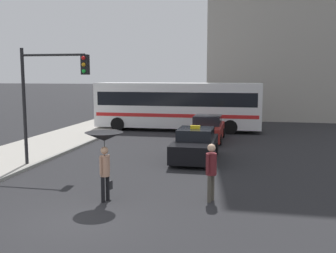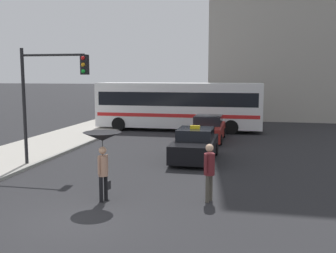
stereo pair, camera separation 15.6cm
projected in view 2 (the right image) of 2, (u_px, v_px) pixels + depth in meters
The scene contains 7 objects.
ground_plane at pixel (76, 219), 10.78m from camera, with size 300.00×300.00×0.00m, color #262628.
taxi at pixel (195, 146), 18.16m from camera, with size 1.91×4.11×1.62m.
sedan_red at pixel (208, 129), 23.51m from camera, with size 1.91×4.28×1.49m.
city_bus at pixel (179, 104), 27.72m from camera, with size 11.59×2.69×3.35m.
pedestrian_with_umbrella at pixel (103, 144), 12.07m from camera, with size 1.18×1.18×2.18m.
pedestrian_man at pixel (209, 167), 12.13m from camera, with size 0.44×0.48×1.82m.
traffic_light at pixel (50, 85), 16.23m from camera, with size 3.00×0.38×5.03m.
Camera 2 is at (4.62, -9.60, 3.94)m, focal length 42.00 mm.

